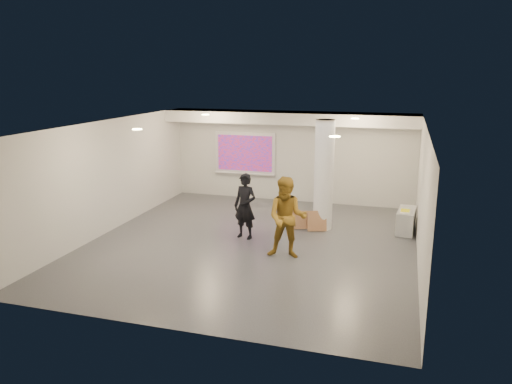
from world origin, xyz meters
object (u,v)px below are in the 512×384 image
(column, at_px, (324,175))
(projection_screen, at_px, (245,154))
(credenza, at_px, (406,221))
(man, at_px, (287,218))
(woman, at_px, (245,206))

(column, height_order, projection_screen, column)
(column, relative_size, projection_screen, 1.43)
(credenza, relative_size, man, 0.55)
(projection_screen, height_order, woman, projection_screen)
(column, bearing_deg, projection_screen, 139.44)
(column, height_order, man, column)
(column, xyz_separation_m, credenza, (2.22, 0.32, -1.19))
(credenza, distance_m, woman, 4.40)
(column, height_order, credenza, column)
(man, bearing_deg, column, 74.73)
(projection_screen, bearing_deg, woman, -72.13)
(man, bearing_deg, woman, 137.09)
(column, bearing_deg, credenza, 8.17)
(projection_screen, relative_size, man, 1.10)
(column, xyz_separation_m, projection_screen, (-3.10, 2.65, 0.03))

